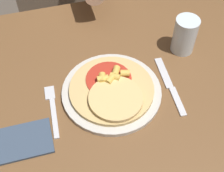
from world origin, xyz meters
TOP-DOWN VIEW (x-y plane):
  - dining_table at (0.00, 0.00)m, footprint 1.26×0.88m
  - plate at (0.02, -0.00)m, footprint 0.29×0.29m
  - pizza at (0.02, -0.01)m, footprint 0.24×0.24m
  - fork at (-0.16, -0.01)m, footprint 0.03×0.18m
  - knife at (0.19, -0.02)m, footprint 0.03×0.22m
  - drinking_glass at (0.28, 0.11)m, footprint 0.07×0.07m
  - napkin at (-0.24, -0.09)m, footprint 0.15×0.10m

SIDE VIEW (x-z plane):
  - dining_table at x=0.00m, z-range 0.27..1.01m
  - fork at x=-0.16m, z-range 0.74..0.74m
  - knife at x=0.19m, z-range 0.74..0.74m
  - napkin at x=-0.24m, z-range 0.74..0.75m
  - plate at x=0.02m, z-range 0.74..0.75m
  - pizza at x=0.02m, z-range 0.75..0.78m
  - drinking_glass at x=0.28m, z-range 0.74..0.86m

